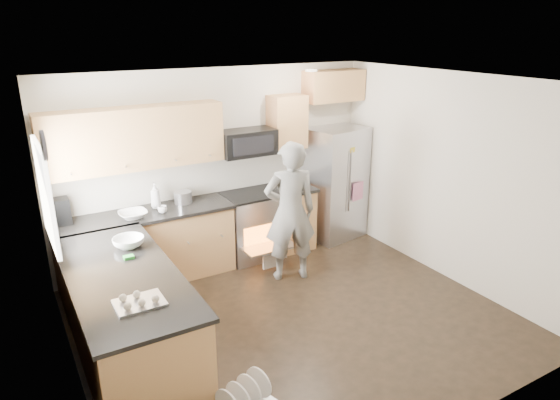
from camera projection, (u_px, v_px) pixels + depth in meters
ground at (294, 318)px, 5.59m from camera, size 4.50×4.50×0.00m
room_shell at (291, 175)px, 5.03m from camera, size 4.54×4.04×2.62m
back_cabinet_run at (185, 201)px, 6.41m from camera, size 4.45×0.64×2.50m
peninsula at (127, 315)px, 4.81m from camera, size 0.96×2.36×1.03m
stove_range at (252, 211)px, 6.91m from camera, size 0.76×0.97×1.79m
refrigerator at (335, 183)px, 7.53m from camera, size 0.93×0.78×1.69m
person at (290, 212)px, 6.22m from camera, size 0.76×0.61×1.80m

